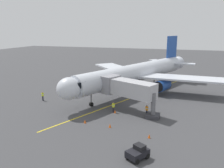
% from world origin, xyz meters
% --- Properties ---
extents(ground_plane, '(220.00, 220.00, 0.00)m').
position_xyz_m(ground_plane, '(0.00, 0.00, 0.00)').
color(ground_plane, '#424244').
extents(apron_lead_in_line, '(16.15, 36.79, 0.01)m').
position_xyz_m(apron_lead_in_line, '(0.70, 6.56, 0.01)').
color(apron_lead_in_line, yellow).
rests_on(apron_lead_in_line, ground).
extents(airplane, '(32.06, 38.27, 11.50)m').
position_xyz_m(airplane, '(0.59, 0.30, 4.00)').
color(airplane, silver).
rests_on(airplane, ground).
extents(jet_bridge, '(11.18, 6.80, 5.40)m').
position_xyz_m(jet_bridge, '(0.15, 12.79, 3.76)').
color(jet_bridge, '#B7B7BC').
rests_on(jet_bridge, ground).
extents(ground_crew_marshaller, '(0.45, 0.35, 1.71)m').
position_xyz_m(ground_crew_marshaller, '(16.04, 12.89, 0.89)').
color(ground_crew_marshaller, '#23232D').
rests_on(ground_crew_marshaller, ground).
extents(ground_crew_wing_walker, '(0.47, 0.41, 1.71)m').
position_xyz_m(ground_crew_wing_walker, '(-3.96, 14.37, 0.89)').
color(ground_crew_wing_walker, '#23232D').
rests_on(ground_crew_wing_walker, ground).
extents(ground_crew_loader, '(0.40, 0.47, 1.71)m').
position_xyz_m(ground_crew_loader, '(1.43, 14.67, 0.89)').
color(ground_crew_loader, '#23232D').
rests_on(ground_crew_loader, ground).
extents(tug_near_nose, '(2.48, 2.74, 1.50)m').
position_xyz_m(tug_near_nose, '(-5.15, 26.81, 0.70)').
color(tug_near_nose, black).
rests_on(tug_near_nose, ground).
extents(safety_cone_nose_left, '(0.32, 0.32, 0.55)m').
position_xyz_m(safety_cone_nose_left, '(0.07, 20.42, 0.28)').
color(safety_cone_nose_left, '#F2590F').
rests_on(safety_cone_nose_left, ground).
extents(safety_cone_nose_right, '(0.32, 0.32, 0.55)m').
position_xyz_m(safety_cone_nose_right, '(-5.56, 21.83, 0.28)').
color(safety_cone_nose_right, '#F2590F').
rests_on(safety_cone_nose_right, ground).
extents(safety_cone_wing_port, '(0.32, 0.32, 0.55)m').
position_xyz_m(safety_cone_wing_port, '(1.07, 14.92, 0.28)').
color(safety_cone_wing_port, '#F2590F').
rests_on(safety_cone_wing_port, ground).
extents(safety_cone_wing_starboard, '(0.32, 0.32, 0.55)m').
position_xyz_m(safety_cone_wing_starboard, '(3.97, 20.12, 0.28)').
color(safety_cone_wing_starboard, '#F2590F').
rests_on(safety_cone_wing_starboard, ground).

